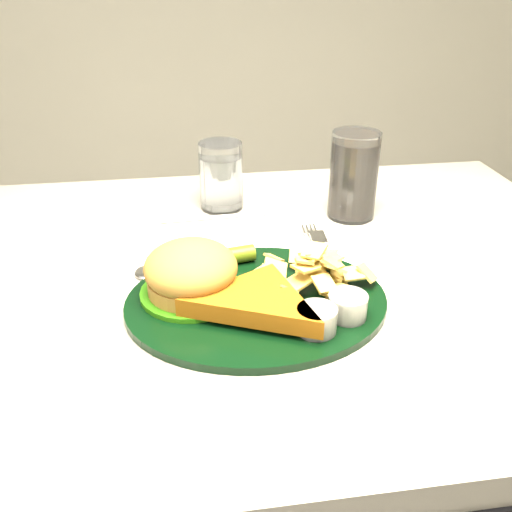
{
  "coord_description": "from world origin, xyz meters",
  "views": [
    {
      "loc": [
        -0.06,
        -0.71,
        1.16
      ],
      "look_at": [
        0.04,
        -0.05,
        0.8
      ],
      "focal_mm": 40.0,
      "sensor_mm": 36.0,
      "label": 1
    }
  ],
  "objects_px": {
    "water_glass": "(221,176)",
    "cola_glass": "(354,176)",
    "table": "(231,456)",
    "dinner_plate": "(257,280)",
    "fork_napkin": "(327,262)"
  },
  "relations": [
    {
      "from": "water_glass",
      "to": "cola_glass",
      "type": "distance_m",
      "value": 0.23
    },
    {
      "from": "table",
      "to": "dinner_plate",
      "type": "distance_m",
      "value": 0.43
    },
    {
      "from": "cola_glass",
      "to": "fork_napkin",
      "type": "bearing_deg",
      "value": -117.02
    },
    {
      "from": "table",
      "to": "cola_glass",
      "type": "height_order",
      "value": "cola_glass"
    },
    {
      "from": "table",
      "to": "fork_napkin",
      "type": "relative_size",
      "value": 6.52
    },
    {
      "from": "dinner_plate",
      "to": "water_glass",
      "type": "height_order",
      "value": "water_glass"
    },
    {
      "from": "dinner_plate",
      "to": "fork_napkin",
      "type": "height_order",
      "value": "dinner_plate"
    },
    {
      "from": "cola_glass",
      "to": "water_glass",
      "type": "bearing_deg",
      "value": 162.17
    },
    {
      "from": "cola_glass",
      "to": "fork_napkin",
      "type": "relative_size",
      "value": 0.8
    },
    {
      "from": "dinner_plate",
      "to": "cola_glass",
      "type": "xyz_separation_m",
      "value": [
        0.2,
        0.25,
        0.04
      ]
    },
    {
      "from": "table",
      "to": "fork_napkin",
      "type": "distance_m",
      "value": 0.41
    },
    {
      "from": "cola_glass",
      "to": "fork_napkin",
      "type": "distance_m",
      "value": 0.2
    },
    {
      "from": "table",
      "to": "fork_napkin",
      "type": "height_order",
      "value": "fork_napkin"
    },
    {
      "from": "dinner_plate",
      "to": "water_glass",
      "type": "xyz_separation_m",
      "value": [
        -0.01,
        0.32,
        0.02
      ]
    },
    {
      "from": "table",
      "to": "cola_glass",
      "type": "distance_m",
      "value": 0.53
    }
  ]
}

